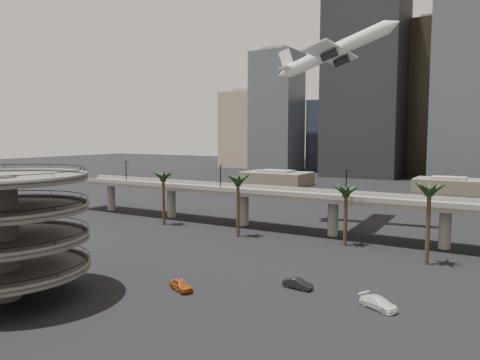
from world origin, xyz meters
The scene contains 10 objects.
ground centered at (0.00, 0.00, 0.00)m, with size 700.00×700.00×0.00m, color black.
parking_ramp centered at (-13.00, -4.00, 9.84)m, with size 22.20×22.20×17.35m.
overpass centered at (0.00, 55.00, 7.34)m, with size 130.00×9.30×14.70m.
palm_trees centered at (11.58, 47.18, 11.30)m, with size 76.40×18.40×14.00m.
low_buildings centered at (6.89, 142.30, 2.86)m, with size 135.00×27.50×6.80m.
skyline centered at (15.11, 217.09, 39.81)m, with size 269.00×86.00×109.02m.
airborne_jet centered at (6.11, 67.66, 40.91)m, with size 29.97×26.84×12.98m.
car_a centered at (5.09, 10.53, 0.76)m, with size 1.80×4.46×1.52m, color #A64E17.
car_b centered at (18.64, 19.55, 0.71)m, with size 1.49×4.28×1.41m, color black.
car_c centered at (30.37, 17.70, 0.75)m, with size 2.11×5.18×1.50m, color white.
Camera 1 is at (44.55, -39.26, 21.55)m, focal length 35.00 mm.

